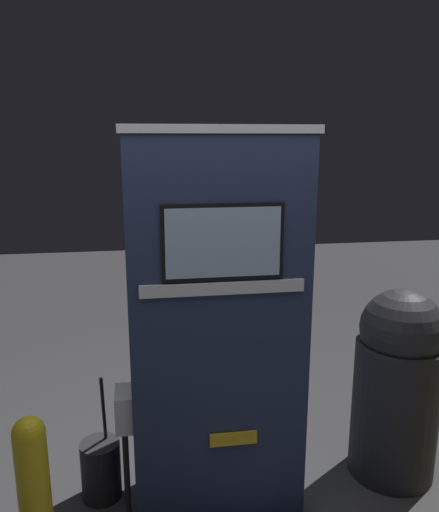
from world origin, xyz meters
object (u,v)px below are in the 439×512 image
Objects in this scene: safety_bollard at (35,503)px; squeegee_bucket at (101,469)px; trash_bin at (397,383)px; gas_pump at (216,328)px.

safety_bollard is 0.71m from squeegee_bucket.
safety_bollard is 2.08m from trash_bin.
squeegee_bucket is (-0.66, 0.13, -0.88)m from gas_pump.
trash_bin is 1.83m from squeegee_bucket.
gas_pump is 1.21m from trash_bin.
gas_pump reaches higher than safety_bollard.
squeegee_bucket is (-1.78, 0.05, -0.43)m from trash_bin.
gas_pump is 2.72× the size of squeegee_bucket.
safety_bollard is (-0.88, -0.47, -0.59)m from gas_pump.
gas_pump reaches higher than trash_bin.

